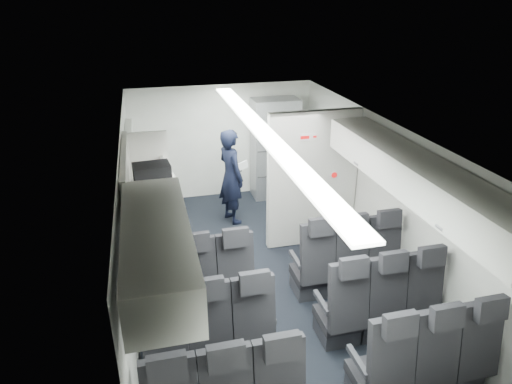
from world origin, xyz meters
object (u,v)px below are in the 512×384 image
seat_row_front (274,275)px  seat_row_mid (297,320)px  flight_attendant (231,176)px  carry_on_bag (152,174)px  seat_row_rear (329,384)px  boarding_door (135,185)px  galley_unit (275,149)px

seat_row_front → seat_row_mid: size_ratio=1.00×
flight_attendant → seat_row_mid: bearing=162.3°
flight_attendant → carry_on_bag: 2.73m
seat_row_mid → seat_row_rear: 0.90m
seat_row_mid → boarding_door: size_ratio=1.79×
seat_row_front → seat_row_mid: same height
carry_on_bag → seat_row_rear: bearing=-61.4°
seat_row_mid → galley_unit: (0.95, 4.15, 0.55)m
seat_row_rear → galley_unit: (0.95, 5.05, 0.55)m
seat_row_rear → galley_unit: 5.17m
flight_attendant → carry_on_bag: carry_on_bag is taller
seat_row_front → seat_row_mid: bearing=-90.0°
boarding_door → carry_on_bag: 2.10m
galley_unit → boarding_door: (-2.59, -1.17, 0.00)m
galley_unit → boarding_door: size_ratio=1.02×
seat_row_front → carry_on_bag: carry_on_bag is taller
boarding_door → seat_row_rear: bearing=-67.1°
seat_row_front → carry_on_bag: (-1.38, 0.20, 1.43)m
seat_row_rear → carry_on_bag: 2.82m
seat_row_front → carry_on_bag: 1.99m
galley_unit → carry_on_bag: bearing=-127.3°
boarding_door → carry_on_bag: size_ratio=4.68×
flight_attendant → seat_row_rear: bearing=162.0°
galley_unit → seat_row_mid: bearing=-102.9°
galley_unit → flight_attendant: bearing=-139.4°
seat_row_mid → boarding_door: bearing=118.8°
seat_row_mid → galley_unit: 4.30m
seat_row_front → flight_attendant: flight_attendant is taller
seat_row_front → seat_row_rear: 1.80m
boarding_door → carry_on_bag: (0.26, -1.89, 0.87)m
seat_row_front → flight_attendant: bearing=91.7°
seat_row_front → boarding_door: 2.71m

